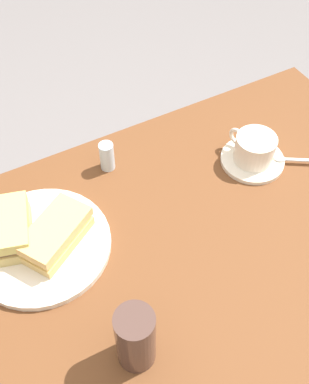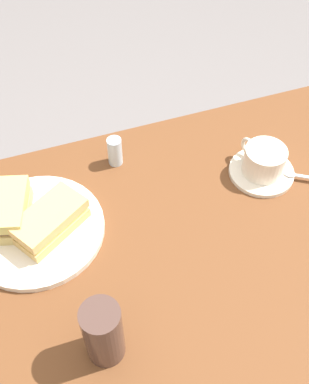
{
  "view_description": "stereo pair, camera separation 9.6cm",
  "coord_description": "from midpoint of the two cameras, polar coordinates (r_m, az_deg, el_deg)",
  "views": [
    {
      "loc": [
        -0.27,
        -0.4,
        1.51
      ],
      "look_at": [
        0.02,
        0.14,
        0.76
      ],
      "focal_mm": 43.88,
      "sensor_mm": 36.0,
      "label": 1
    },
    {
      "loc": [
        -0.18,
        -0.44,
        1.51
      ],
      "look_at": [
        0.02,
        0.14,
        0.76
      ],
      "focal_mm": 43.88,
      "sensor_mm": 36.0,
      "label": 2
    }
  ],
  "objects": [
    {
      "name": "ground_plane",
      "position": [
        1.59,
        3.01,
        -21.77
      ],
      "size": [
        6.0,
        6.0,
        0.0
      ],
      "primitive_type": "plane",
      "color": "slate"
    },
    {
      "name": "dining_table",
      "position": [
        0.99,
        4.56,
        -10.46
      ],
      "size": [
        1.15,
        0.73,
        0.73
      ],
      "color": "brown",
      "rests_on": "ground_plane"
    },
    {
      "name": "sandwich_plate",
      "position": [
        0.95,
        -11.38,
        -4.68
      ],
      "size": [
        0.27,
        0.27,
        0.01
      ],
      "primitive_type": "cylinder",
      "color": "silver",
      "rests_on": "dining_table"
    },
    {
      "name": "sandwich_front",
      "position": [
        0.92,
        -9.71,
        -3.68
      ],
      "size": [
        0.16,
        0.14,
        0.05
      ],
      "color": "tan",
      "rests_on": "sandwich_plate"
    },
    {
      "name": "sandwich_back",
      "position": [
        0.95,
        -14.37,
        -2.29
      ],
      "size": [
        0.1,
        0.14,
        0.06
      ],
      "color": "tan",
      "rests_on": "sandwich_plate"
    },
    {
      "name": "coffee_saucer",
      "position": [
        1.07,
        15.38,
        2.22
      ],
      "size": [
        0.14,
        0.14,
        0.01
      ],
      "primitive_type": "cylinder",
      "color": "silver",
      "rests_on": "dining_table"
    },
    {
      "name": "coffee_cup",
      "position": [
        1.04,
        15.75,
        3.65
      ],
      "size": [
        0.09,
        0.12,
        0.06
      ],
      "color": "silver",
      "rests_on": "coffee_saucer"
    },
    {
      "name": "spoon",
      "position": [
        1.08,
        19.62,
        1.74
      ],
      "size": [
        0.09,
        0.06,
        0.01
      ],
      "color": "silver",
      "rests_on": "coffee_saucer"
    },
    {
      "name": "salt_shaker",
      "position": [
        1.03,
        -2.19,
        4.81
      ],
      "size": [
        0.03,
        0.03,
        0.07
      ],
      "primitive_type": "cylinder",
      "color": "silver",
      "rests_on": "dining_table"
    },
    {
      "name": "drinking_glass",
      "position": [
        0.77,
        -2.54,
        -16.99
      ],
      "size": [
        0.06,
        0.06,
        0.14
      ],
      "primitive_type": "cylinder",
      "color": "#48312A",
      "rests_on": "dining_table"
    }
  ]
}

